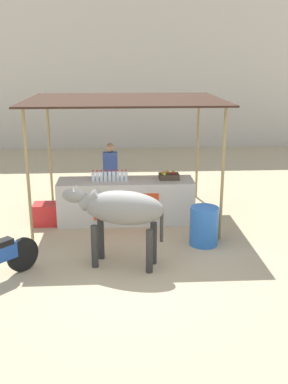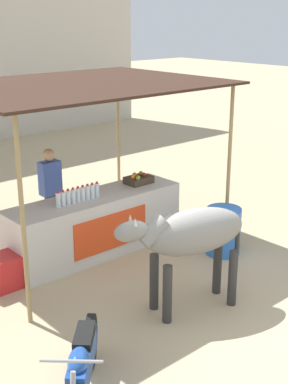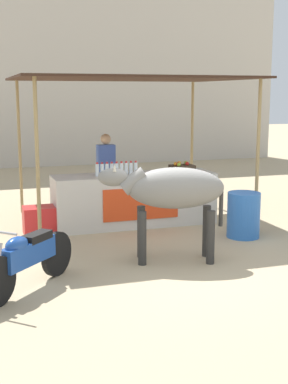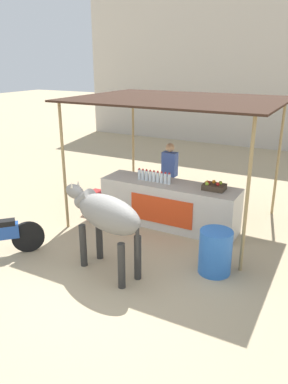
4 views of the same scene
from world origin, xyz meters
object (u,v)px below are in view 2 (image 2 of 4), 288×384
cooler_box (1,273)px  motorcycle_parked (82,367)px  water_barrel (223,231)px  fruit_crate (139,179)px  vendor_behind_counter (51,196)px  stall_counter (96,224)px  cow (191,236)px

cooler_box → motorcycle_parked: 2.77m
cooler_box → water_barrel: 3.50m
fruit_crate → water_barrel: (0.54, -1.45, -0.65)m
cooler_box → vendor_behind_counter: bearing=31.3°
cooler_box → water_barrel: size_ratio=0.78×
stall_counter → cooler_box: (-1.74, -0.10, -0.24)m
fruit_crate → water_barrel: bearing=-69.4°
vendor_behind_counter → stall_counter: bearing=-65.3°
fruit_crate → stall_counter: bearing=-177.0°
cooler_box → motorcycle_parked: size_ratio=0.44×
vendor_behind_counter → water_barrel: vendor_behind_counter is taller
stall_counter → motorcycle_parked: 3.60m
fruit_crate → motorcycle_parked: bearing=-138.3°
stall_counter → vendor_behind_counter: 0.91m
stall_counter → vendor_behind_counter: bearing=114.7°
fruit_crate → water_barrel: fruit_crate is taller
vendor_behind_counter → cow: (0.21, -2.98, 0.18)m
fruit_crate → water_barrel: 1.68m
fruit_crate → vendor_behind_counter: size_ratio=0.27×
fruit_crate → vendor_behind_counter: bearing=151.7°
fruit_crate → cooler_box: fruit_crate is taller
fruit_crate → cow: 2.52m
fruit_crate → cooler_box: (-2.70, -0.15, -0.79)m
cooler_box → water_barrel: water_barrel is taller
water_barrel → motorcycle_parked: size_ratio=0.57×
cow → motorcycle_parked: bearing=-164.5°
cooler_box → cow: size_ratio=0.32×
cooler_box → water_barrel: (3.25, -1.30, 0.15)m
vendor_behind_counter → water_barrel: size_ratio=2.14×
fruit_crate → motorcycle_parked: fruit_crate is taller
cooler_box → fruit_crate: bearing=3.1°
stall_counter → motorcycle_parked: (-2.25, -2.81, -0.05)m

